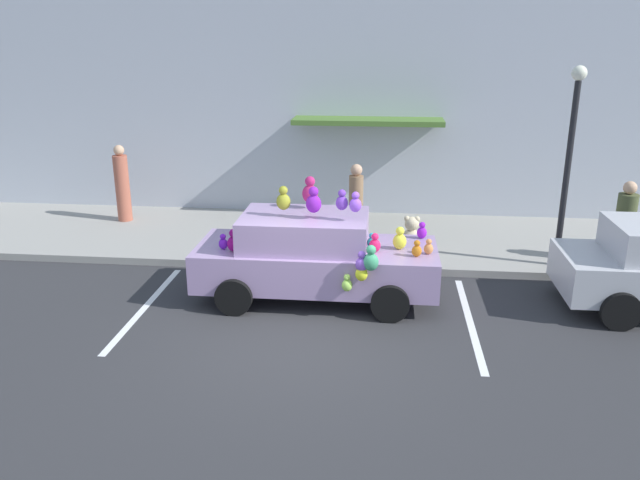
# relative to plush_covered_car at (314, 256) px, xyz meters

# --- Properties ---
(ground_plane) EXTENTS (60.00, 60.00, 0.00)m
(ground_plane) POSITION_rel_plush_covered_car_xyz_m (-0.08, -1.71, -0.81)
(ground_plane) COLOR #2D2D30
(sidewalk) EXTENTS (24.00, 4.00, 0.15)m
(sidewalk) POSITION_rel_plush_covered_car_xyz_m (-0.08, 3.29, -0.73)
(sidewalk) COLOR gray
(sidewalk) RESTS_ON ground
(storefront_building) EXTENTS (24.00, 1.25, 6.40)m
(storefront_building) POSITION_rel_plush_covered_car_xyz_m (-0.07, 5.44, 2.39)
(storefront_building) COLOR #B2B7C1
(storefront_building) RESTS_ON ground
(parking_stripe_front) EXTENTS (0.12, 3.60, 0.01)m
(parking_stripe_front) POSITION_rel_plush_covered_car_xyz_m (2.68, -0.71, -0.80)
(parking_stripe_front) COLOR silver
(parking_stripe_front) RESTS_ON ground
(parking_stripe_rear) EXTENTS (0.12, 3.60, 0.01)m
(parking_stripe_rear) POSITION_rel_plush_covered_car_xyz_m (-2.89, -0.71, -0.80)
(parking_stripe_rear) COLOR silver
(parking_stripe_rear) RESTS_ON ground
(plush_covered_car) EXTENTS (4.23, 2.00, 2.13)m
(plush_covered_car) POSITION_rel_plush_covered_car_xyz_m (0.00, 0.00, 0.00)
(plush_covered_car) COLOR #A184B0
(plush_covered_car) RESTS_ON ground
(teddy_bear_on_sidewalk) EXTENTS (0.42, 0.35, 0.80)m
(teddy_bear_on_sidewalk) POSITION_rel_plush_covered_car_xyz_m (1.80, 2.23, -0.29)
(teddy_bear_on_sidewalk) COLOR beige
(teddy_bear_on_sidewalk) RESTS_ON sidewalk
(street_lamp_post) EXTENTS (0.28, 0.28, 3.85)m
(street_lamp_post) POSITION_rel_plush_covered_car_xyz_m (4.66, 1.79, 1.71)
(street_lamp_post) COLOR black
(street_lamp_post) RESTS_ON sidewalk
(pedestrian_near_shopfront) EXTENTS (0.35, 0.35, 1.87)m
(pedestrian_near_shopfront) POSITION_rel_plush_covered_car_xyz_m (-5.15, 3.97, 0.22)
(pedestrian_near_shopfront) COLOR #A95943
(pedestrian_near_shopfront) RESTS_ON sidewalk
(pedestrian_walking_past) EXTENTS (0.30, 0.30, 1.80)m
(pedestrian_walking_past) POSITION_rel_plush_covered_car_xyz_m (0.61, 2.59, 0.21)
(pedestrian_walking_past) COLOR #8D6C4C
(pedestrian_walking_past) RESTS_ON sidewalk
(pedestrian_by_lamp) EXTENTS (0.38, 0.38, 1.67)m
(pedestrian_by_lamp) POSITION_rel_plush_covered_car_xyz_m (5.97, 2.08, 0.11)
(pedestrian_by_lamp) COLOR #484F2E
(pedestrian_by_lamp) RESTS_ON sidewalk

